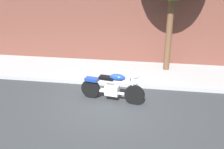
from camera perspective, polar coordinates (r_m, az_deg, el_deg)
name	(u,v)px	position (r m, az deg, el deg)	size (l,w,h in m)	color
ground_plane	(107,104)	(7.99, -1.05, -6.85)	(60.00, 60.00, 0.00)	#303335
sidewalk	(119,72)	(10.44, 1.61, 0.55)	(18.04, 2.67, 0.14)	#9D9D9D
motorcycle	(112,87)	(8.02, 0.00, -3.02)	(2.14, 0.75, 1.14)	black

